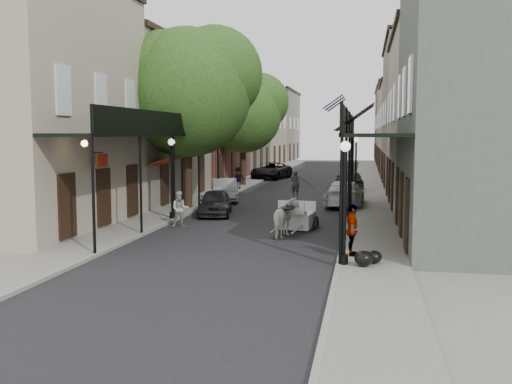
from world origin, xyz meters
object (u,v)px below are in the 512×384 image
at_px(pedestrian_sidewalk_left, 238,178).
at_px(lamppost_left, 172,177).
at_px(tree_far, 248,110).
at_px(lamppost_right_near, 344,201).
at_px(carriage, 300,205).
at_px(car_left_mid, 224,190).
at_px(car_right_far, 349,180).
at_px(car_left_far, 271,171).
at_px(lamppost_right_far, 356,165).
at_px(pedestrian_sidewalk_right, 352,230).
at_px(car_right_near, 345,194).
at_px(tree_near, 195,87).
at_px(pedestrian_walking, 180,209).
at_px(car_left_near, 215,203).
at_px(horse, 286,218).

bearing_deg(pedestrian_sidewalk_left, lamppost_left, 55.08).
bearing_deg(tree_far, lamppost_right_near, -72.32).
xyz_separation_m(carriage, car_left_mid, (-5.55, 8.85, -0.29)).
bearing_deg(car_right_far, car_left_mid, 41.42).
bearing_deg(car_left_far, lamppost_right_far, -49.17).
distance_m(pedestrian_sidewalk_right, car_right_far, 22.92).
relative_size(lamppost_right_far, car_right_near, 0.75).
xyz_separation_m(tree_near, pedestrian_sidewalk_right, (8.52, -10.93, -5.53)).
distance_m(car_right_near, car_right_far, 9.26).
height_order(tree_near, car_right_far, tree_near).
height_order(lamppost_right_far, pedestrian_sidewalk_left, lamppost_right_far).
xyz_separation_m(car_left_far, car_right_near, (7.20, -18.54, -0.03)).
relative_size(car_left_mid, car_left_far, 0.77).
relative_size(pedestrian_walking, car_right_near, 0.31).
height_order(car_left_near, car_right_near, car_right_near).
bearing_deg(car_left_mid, pedestrian_sidewalk_right, -78.57).
height_order(lamppost_left, pedestrian_sidewalk_left, lamppost_left).
relative_size(car_left_far, car_right_far, 1.22).
relative_size(lamppost_right_near, car_right_near, 0.75).
bearing_deg(car_right_far, tree_far, -21.61).
relative_size(tree_far, lamppost_left, 2.32).
distance_m(car_left_far, car_right_far, 11.75).
height_order(pedestrian_walking, car_left_near, pedestrian_walking).
bearing_deg(pedestrian_walking, car_left_near, 61.51).
height_order(lamppost_left, car_left_far, lamppost_left).
relative_size(lamppost_left, carriage, 1.48).
relative_size(lamppost_right_far, car_left_near, 0.98).
distance_m(tree_far, pedestrian_sidewalk_left, 6.16).
bearing_deg(pedestrian_sidewalk_left, car_right_near, 100.40).
xyz_separation_m(lamppost_left, car_left_near, (1.50, 2.10, -1.41)).
distance_m(lamppost_right_far, car_left_near, 12.03).
distance_m(carriage, pedestrian_walking, 5.20).
bearing_deg(car_right_near, car_right_far, -87.48).
bearing_deg(lamppost_right_far, car_right_near, -95.59).
relative_size(lamppost_right_far, car_left_mid, 0.90).
bearing_deg(carriage, pedestrian_sidewalk_left, 118.07).
xyz_separation_m(lamppost_right_near, car_left_mid, (-7.70, 16.00, -1.37)).
xyz_separation_m(lamppost_right_far, horse, (-2.41, -15.18, -1.30)).
bearing_deg(lamppost_right_far, horse, -99.02).
relative_size(tree_far, pedestrian_sidewalk_left, 5.56).
bearing_deg(car_left_mid, lamppost_right_near, -81.10).
distance_m(lamppost_right_far, pedestrian_walking, 15.49).
bearing_deg(horse, tree_near, -45.06).
height_order(horse, carriage, carriage).
relative_size(carriage, car_left_mid, 0.61).
xyz_separation_m(lamppost_left, pedestrian_sidewalk_left, (-0.10, 14.50, -1.16)).
xyz_separation_m(carriage, car_left_near, (-4.55, 2.95, -0.33)).
xyz_separation_m(lamppost_right_far, carriage, (-2.15, -12.85, -1.07)).
distance_m(tree_near, lamppost_left, 6.10).
relative_size(pedestrian_walking, car_left_mid, 0.38).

